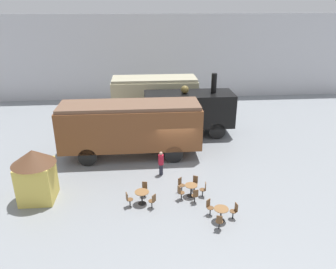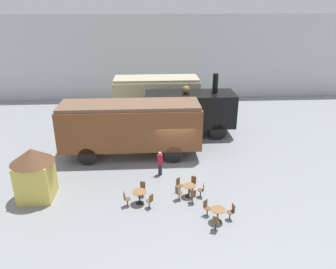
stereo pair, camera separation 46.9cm
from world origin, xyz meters
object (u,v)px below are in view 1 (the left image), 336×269
(cafe_table_near, at_px, (142,195))
(cafe_table_far, at_px, (221,212))
(passenger_coach_vintage, at_px, (155,95))
(passenger_coach_wooden, at_px, (130,125))
(ticket_kiosk, at_px, (35,172))
(cafe_chair_0, at_px, (153,200))
(cafe_table_mid, at_px, (191,188))
(visitor_person, at_px, (161,162))
(steam_locomotive, at_px, (189,109))

(cafe_table_near, bearing_deg, cafe_table_far, -25.08)
(passenger_coach_vintage, relative_size, passenger_coach_wooden, 0.79)
(cafe_table_near, bearing_deg, ticket_kiosk, 170.72)
(cafe_chair_0, bearing_deg, passenger_coach_wooden, -37.77)
(cafe_table_mid, distance_m, visitor_person, 3.02)
(passenger_coach_vintage, bearing_deg, visitor_person, -90.50)
(passenger_coach_vintage, height_order, cafe_table_mid, passenger_coach_vintage)
(passenger_coach_wooden, bearing_deg, cafe_chair_0, -79.22)
(cafe_chair_0, bearing_deg, cafe_table_far, -160.23)
(cafe_chair_0, distance_m, ticket_kiosk, 6.53)
(passenger_coach_vintage, relative_size, cafe_table_far, 10.39)
(visitor_person, distance_m, ticket_kiosk, 7.30)
(steam_locomotive, bearing_deg, cafe_table_mid, -97.12)
(cafe_table_near, xyz_separation_m, visitor_person, (1.23, 3.11, 0.30))
(cafe_chair_0, relative_size, ticket_kiosk, 0.29)
(cafe_table_far, height_order, cafe_chair_0, cafe_chair_0)
(cafe_table_near, relative_size, cafe_table_far, 1.05)
(steam_locomotive, relative_size, passenger_coach_wooden, 0.74)
(cafe_table_near, distance_m, visitor_person, 3.35)
(passenger_coach_wooden, xyz_separation_m, cafe_chair_0, (1.25, -6.55, -1.80))
(cafe_table_mid, relative_size, cafe_chair_0, 0.81)
(cafe_table_near, bearing_deg, passenger_coach_vintage, 84.49)
(passenger_coach_wooden, height_order, ticket_kiosk, passenger_coach_wooden)
(passenger_coach_vintage, height_order, cafe_table_near, passenger_coach_vintage)
(passenger_coach_vintage, relative_size, cafe_table_near, 9.89)
(cafe_table_near, xyz_separation_m, cafe_table_far, (3.91, -1.83, -0.03))
(cafe_table_near, height_order, ticket_kiosk, ticket_kiosk)
(passenger_coach_vintage, distance_m, cafe_table_near, 13.88)
(steam_locomotive, distance_m, cafe_table_mid, 9.45)
(cafe_chair_0, distance_m, visitor_person, 3.68)
(passenger_coach_vintage, height_order, ticket_kiosk, passenger_coach_vintage)
(cafe_table_far, relative_size, cafe_chair_0, 0.84)
(steam_locomotive, height_order, passenger_coach_wooden, steam_locomotive)
(passenger_coach_vintage, height_order, visitor_person, passenger_coach_vintage)
(passenger_coach_vintage, xyz_separation_m, cafe_chair_0, (-0.76, -14.21, -1.80))
(steam_locomotive, xyz_separation_m, passenger_coach_wooden, (-4.59, -3.70, 0.15))
(passenger_coach_wooden, distance_m, cafe_table_mid, 6.75)
(steam_locomotive, bearing_deg, visitor_person, -111.95)
(cafe_table_mid, distance_m, ticket_kiosk, 8.54)
(cafe_chair_0, bearing_deg, visitor_person, -58.96)
(cafe_table_mid, bearing_deg, cafe_chair_0, -154.94)
(passenger_coach_wooden, height_order, cafe_chair_0, passenger_coach_wooden)
(ticket_kiosk, bearing_deg, cafe_chair_0, -12.88)
(visitor_person, height_order, ticket_kiosk, ticket_kiosk)
(steam_locomotive, relative_size, visitor_person, 4.42)
(cafe_table_near, height_order, visitor_person, visitor_person)
(passenger_coach_vintage, xyz_separation_m, ticket_kiosk, (-7.02, -12.78, -0.64))
(passenger_coach_wooden, relative_size, ticket_kiosk, 3.20)
(cafe_table_far, bearing_deg, passenger_coach_vintage, 99.46)
(cafe_table_near, bearing_deg, passenger_coach_wooden, 96.41)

